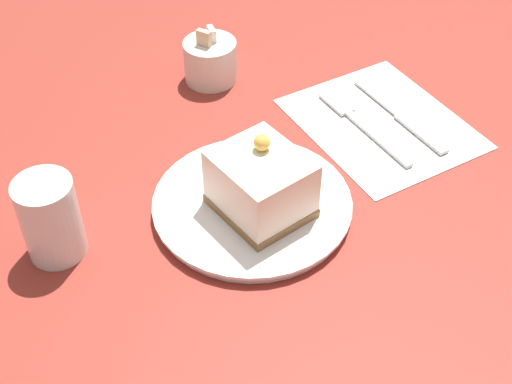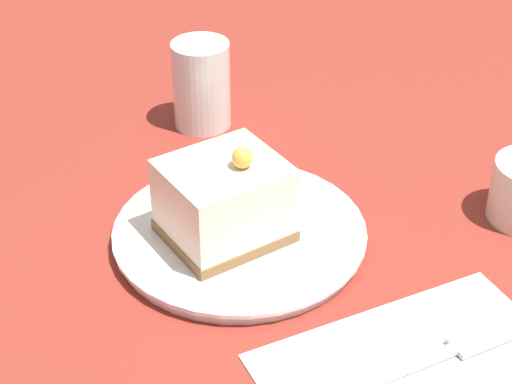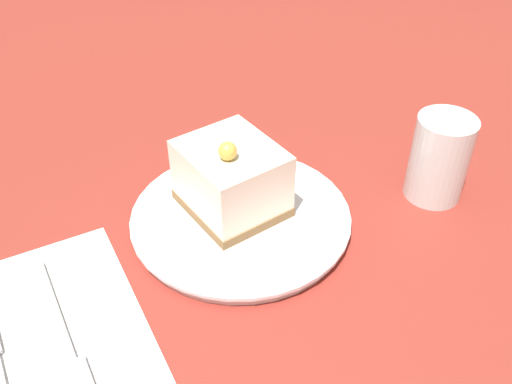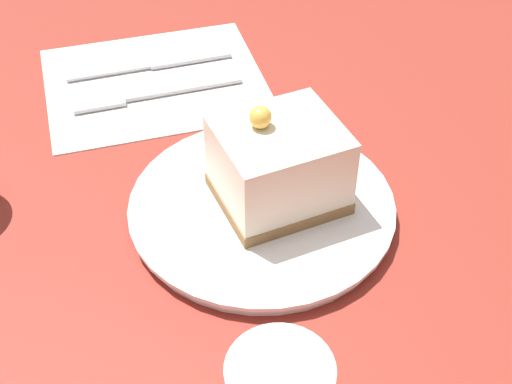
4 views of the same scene
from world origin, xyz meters
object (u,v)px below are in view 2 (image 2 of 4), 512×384
Objects in this scene: plate at (240,234)px; cake_slice at (224,201)px; drinking_glass at (201,85)px.

plate is 2.12× the size of cake_slice.
drinking_glass reaches higher than plate.
cake_slice is 1.12× the size of drinking_glass.
cake_slice is (-0.00, -0.02, 0.04)m from plate.
cake_slice is 0.22m from drinking_glass.
plate is 0.22m from drinking_glass.
drinking_glass is at bearing 153.16° from plate.
drinking_glass is (-0.19, 0.11, -0.00)m from cake_slice.
plate is at bearing 91.14° from cake_slice.
plate is 2.37× the size of drinking_glass.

